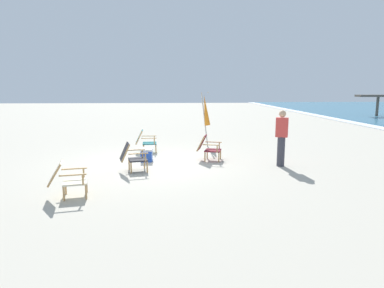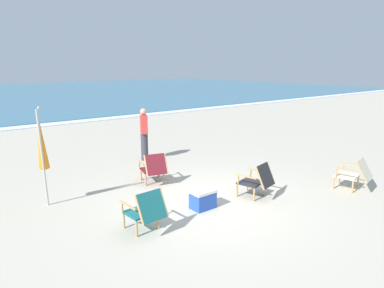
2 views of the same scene
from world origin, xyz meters
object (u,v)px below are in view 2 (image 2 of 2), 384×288
(cooler_box, at_px, (203,199))
(beach_chair_front_right, at_px, (257,179))
(beach_chair_mid_center, at_px, (355,173))
(beach_chair_front_left, at_px, (154,167))
(umbrella_furled_orange, at_px, (41,143))
(person_near_chairs, at_px, (144,134))
(beach_chair_far_center, at_px, (146,209))

(cooler_box, bearing_deg, beach_chair_front_right, -12.38)
(beach_chair_mid_center, relative_size, beach_chair_front_left, 1.03)
(beach_chair_mid_center, bearing_deg, beach_chair_front_right, 153.30)
(umbrella_furled_orange, distance_m, person_near_chairs, 3.98)
(beach_chair_mid_center, distance_m, umbrella_furled_orange, 7.06)
(beach_chair_front_left, height_order, beach_chair_front_right, beach_chair_front_right)
(umbrella_furled_orange, distance_m, cooler_box, 3.49)
(beach_chair_far_center, relative_size, beach_chair_front_left, 0.93)
(beach_chair_front_right, bearing_deg, umbrella_furled_orange, 148.38)
(person_near_chairs, relative_size, cooler_box, 3.33)
(beach_chair_mid_center, bearing_deg, cooler_box, 158.44)
(person_near_chairs, bearing_deg, cooler_box, -103.27)
(beach_chair_far_center, xyz_separation_m, beach_chair_front_left, (1.46, 2.09, 0.00))
(umbrella_furled_orange, bearing_deg, cooler_box, -39.54)
(beach_chair_front_left, distance_m, beach_chair_front_right, 2.59)
(umbrella_furled_orange, relative_size, cooler_box, 4.32)
(beach_chair_front_left, height_order, person_near_chairs, person_near_chairs)
(beach_chair_far_center, xyz_separation_m, beach_chair_front_right, (2.80, -0.13, 0.00))
(beach_chair_front_left, height_order, umbrella_furled_orange, umbrella_furled_orange)
(beach_chair_far_center, bearing_deg, umbrella_furled_orange, 115.47)
(umbrella_furled_orange, xyz_separation_m, cooler_box, (2.53, -2.09, -1.18))
(person_near_chairs, bearing_deg, beach_chair_front_left, -114.47)
(beach_chair_front_right, relative_size, cooler_box, 1.70)
(beach_chair_far_center, bearing_deg, cooler_box, 6.43)
(umbrella_furled_orange, bearing_deg, person_near_chairs, 28.39)
(beach_chair_mid_center, relative_size, umbrella_furled_orange, 0.41)
(beach_chair_far_center, height_order, cooler_box, beach_chair_far_center)
(umbrella_furled_orange, xyz_separation_m, person_near_chairs, (3.47, 1.87, -0.55))
(beach_chair_mid_center, xyz_separation_m, person_near_chairs, (-2.59, 5.36, 0.42))
(beach_chair_front_right, distance_m, cooler_box, 1.39)
(beach_chair_front_left, bearing_deg, beach_chair_mid_center, -43.27)
(beach_chair_front_left, relative_size, beach_chair_front_right, 1.02)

